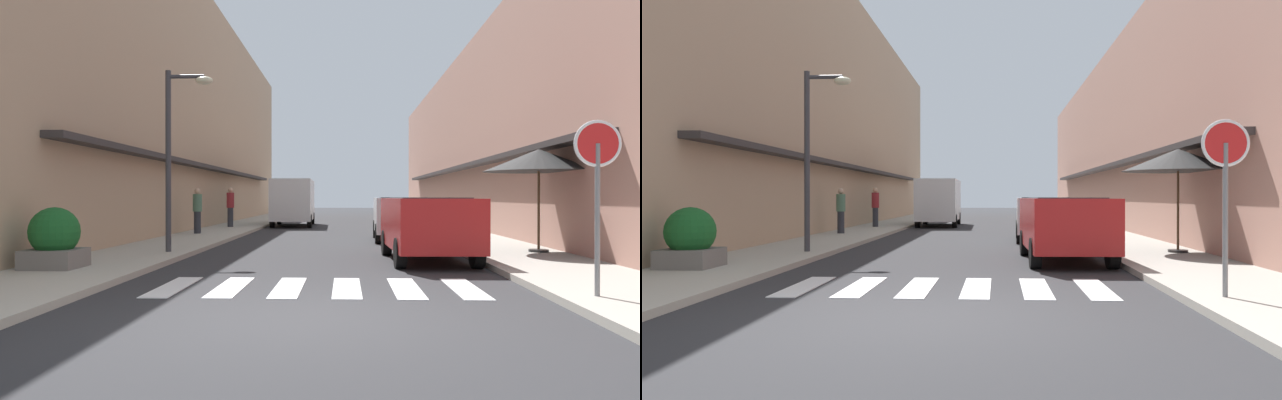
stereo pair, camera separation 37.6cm
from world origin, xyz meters
The scene contains 15 objects.
ground_plane centered at (0.00, 19.36, 0.00)m, with size 106.49×106.49×0.00m, color #2B2B2D.
sidewalk_left centered at (-4.65, 19.36, 0.06)m, with size 2.52×67.76×0.12m, color #ADA899.
sidewalk_right centered at (4.65, 19.36, 0.06)m, with size 2.52×67.76×0.12m, color #9E998E.
building_row_left centered at (-8.40, 20.78, 5.50)m, with size 5.50×45.56×11.00m.
building_row_right centered at (8.40, 20.78, 4.15)m, with size 5.50×45.56×8.31m.
crosswalk centered at (0.00, 2.41, 0.01)m, with size 5.20×2.20×0.01m.
parked_car_near centered at (2.34, 6.44, 0.92)m, with size 1.92×4.22×1.47m.
parked_car_mid centered at (2.34, 12.79, 0.92)m, with size 1.89×4.17×1.47m.
delivery_van centered at (-2.19, 22.79, 1.41)m, with size 2.08×5.43×2.37m.
round_street_sign centered at (3.91, 1.08, 1.97)m, with size 0.65×0.07×2.42m.
street_lamp centered at (-3.74, 7.33, 2.93)m, with size 1.19×0.28×4.51m.
cafe_umbrella centered at (5.25, 7.66, 2.38)m, with size 2.73×2.73×2.55m.
planter_corner centered at (-5.13, 3.91, 0.66)m, with size 0.99×0.99×1.17m.
pedestrian_walking_near centered at (-5.06, 14.59, 1.01)m, with size 0.34×0.34×1.69m.
pedestrian_walking_far centered at (-4.77, 19.43, 1.07)m, with size 0.34×0.34×1.80m.
Camera 2 is at (0.82, -7.13, 1.48)m, focal length 33.06 mm.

